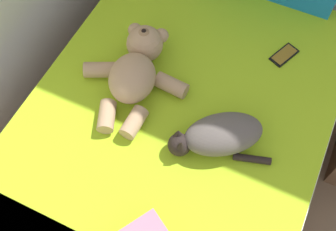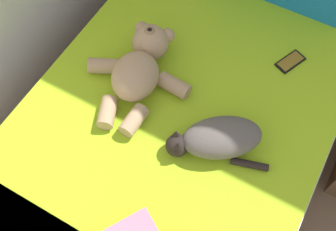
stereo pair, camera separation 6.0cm
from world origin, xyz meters
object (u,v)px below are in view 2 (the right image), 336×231
Objects in this scene: bed at (176,140)px; cell_phone at (290,62)px; teddy_bear at (140,67)px; cat at (217,139)px.

cell_phone reaches higher than bed.
cell_phone is (0.59, 0.43, -0.08)m from teddy_bear.
cell_phone is (0.35, 0.52, 0.28)m from bed.
teddy_bear reaches higher than bed.
bed is at bearing 164.67° from cat.
cat is at bearing -101.81° from cell_phone.
cell_phone is at bearing 56.54° from bed.
cat is at bearing -17.89° from teddy_bear.
teddy_bear is 3.57× the size of cell_phone.
teddy_bear is at bearing 159.87° from bed.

